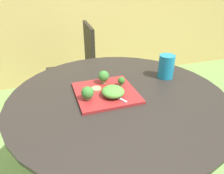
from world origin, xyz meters
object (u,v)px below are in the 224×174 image
Objects in this scene: patio_chair at (79,65)px; salad_plate at (106,93)px; drinking_glass at (166,68)px; fork at (112,95)px.

patio_chair reaches higher than salad_plate.
fork is (-0.37, -0.12, -0.04)m from drinking_glass.
salad_plate is (-0.02, -0.97, 0.23)m from patio_chair.
salad_plate is 2.21× the size of drinking_glass.
fork is at bearing -90.24° from patio_chair.
patio_chair is 3.01× the size of salad_plate.
drinking_glass is at bearing 18.62° from fork.
patio_chair is at bearing 112.10° from drinking_glass.
patio_chair is 1.01m from drinking_glass.
drinking_glass reaches higher than salad_plate.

